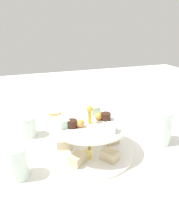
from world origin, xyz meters
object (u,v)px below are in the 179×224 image
Objects in this scene: tiered_serving_stand at (89,140)px; teacup_with_saucer at (55,117)px; water_glass_tall_right at (161,128)px; butter_knife_right at (104,115)px; water_glass_short_left at (27,126)px; water_glass_mid_back at (17,162)px.

tiered_serving_stand reaches higher than teacup_with_saucer.
water_glass_tall_right reaches higher than butter_knife_right.
teacup_with_saucer is 0.53× the size of butter_knife_right.
teacup_with_saucer is (-0.08, 0.11, -0.01)m from water_glass_short_left.
tiered_serving_stand is at bearing 13.92° from teacup_with_saucer.
butter_knife_right is at bearing -161.79° from water_glass_tall_right.
butter_knife_right is (-0.26, 0.16, -0.04)m from tiered_serving_stand.
teacup_with_saucer is 0.34m from water_glass_mid_back.
water_glass_short_left reaches higher than butter_knife_right.
water_glass_mid_back is at bearing -77.75° from tiered_serving_stand.
water_glass_short_left is 0.83× the size of teacup_with_saucer.
tiered_serving_stand is 1.64× the size of butter_knife_right.
water_glass_short_left is at bearing -135.07° from tiered_serving_stand.
water_glass_short_left is 0.44× the size of butter_knife_right.
tiered_serving_stand is 3.09× the size of water_glass_mid_back.
water_glass_mid_back is at bearing -27.31° from teacup_with_saucer.
water_glass_mid_back is at bearing -10.82° from water_glass_short_left.
tiered_serving_stand is 0.25m from water_glass_short_left.
water_glass_mid_back reaches higher than butter_knife_right.
butter_knife_right is 0.49m from water_glass_mid_back.
teacup_with_saucer is at bearing -131.43° from water_glass_tall_right.
water_glass_tall_right is 1.27× the size of water_glass_mid_back.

